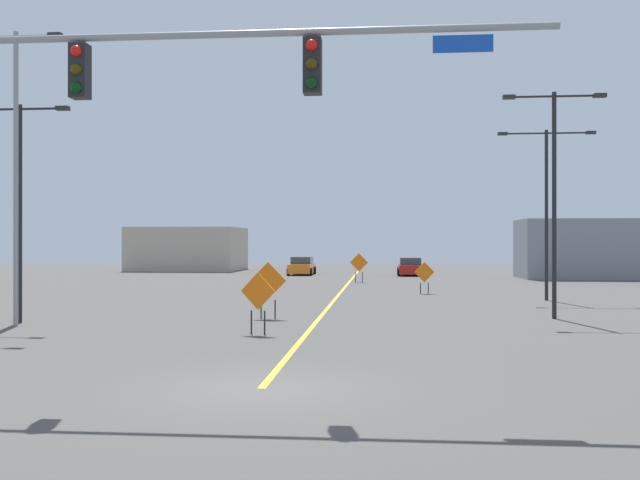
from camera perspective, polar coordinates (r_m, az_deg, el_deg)
ground at (r=13.67m, az=-4.75°, el=-11.85°), size 146.80×146.80×0.00m
road_centre_stripe at (r=54.08m, az=2.66°, el=-3.05°), size 0.16×81.55×0.01m
traffic_signal_assembly at (r=14.66m, az=-18.79°, el=10.42°), size 13.67×0.44×7.39m
street_lamp_far_right at (r=34.94m, az=17.78°, el=3.26°), size 4.49×0.24×8.02m
street_lamp_near_left at (r=26.81m, az=18.35°, el=4.28°), size 3.62×0.24×8.14m
street_lamp_mid_left at (r=26.20m, az=-23.04°, el=3.55°), size 3.47×0.24×7.44m
street_lamp_mid_right at (r=25.39m, az=-23.30°, el=6.22°), size 3.12×0.24×9.66m
construction_sign_left_shoulder at (r=37.98m, az=8.41°, el=-2.72°), size 1.07×0.28×1.69m
construction_sign_left_lane at (r=48.09m, az=3.16°, el=-1.93°), size 1.24×0.26×1.98m
construction_sign_right_lane at (r=21.27m, az=-5.02°, el=-4.44°), size 1.09×0.31×1.85m
construction_sign_median_near at (r=25.58m, az=-4.20°, el=-3.48°), size 1.34×0.17×2.04m
car_red_approaching at (r=57.85m, az=7.28°, el=-2.20°), size 2.09×3.94×1.46m
car_orange_distant at (r=58.90m, az=-1.47°, el=-2.13°), size 2.04×4.55×1.49m
roadside_building_east at (r=56.82m, az=20.76°, el=-0.67°), size 9.98×5.57×4.43m
roadside_building_west at (r=69.46m, az=-10.57°, el=-0.71°), size 10.08×8.40×4.10m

